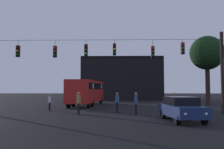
# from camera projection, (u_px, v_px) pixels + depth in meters

# --- Properties ---
(ground_plane) EXTENTS (168.00, 168.00, 0.00)m
(ground_plane) POSITION_uv_depth(u_px,v_px,m) (108.00, 104.00, 31.94)
(ground_plane) COLOR black
(ground_plane) RESTS_ON ground
(overhead_signal_span) EXTENTS (19.77, 0.44, 6.66)m
(overhead_signal_span) POSITION_uv_depth(u_px,v_px,m) (102.00, 64.00, 19.89)
(overhead_signal_span) COLOR black
(overhead_signal_span) RESTS_ON ground
(city_bus) EXTENTS (3.33, 11.16, 3.00)m
(city_bus) POSITION_uv_depth(u_px,v_px,m) (87.00, 90.00, 29.69)
(city_bus) COLOR #B21E19
(city_bus) RESTS_ON ground
(car_near_right) EXTENTS (2.23, 4.47, 1.52)m
(car_near_right) POSITION_uv_depth(u_px,v_px,m) (181.00, 108.00, 15.30)
(car_near_right) COLOR navy
(car_near_right) RESTS_ON ground
(pedestrian_crossing_left) EXTENTS (0.28, 0.38, 1.71)m
(pedestrian_crossing_left) POSITION_uv_depth(u_px,v_px,m) (174.00, 101.00, 20.94)
(pedestrian_crossing_left) COLOR black
(pedestrian_crossing_left) RESTS_ON ground
(pedestrian_crossing_center) EXTENTS (0.27, 0.38, 1.78)m
(pedestrian_crossing_center) POSITION_uv_depth(u_px,v_px,m) (78.00, 102.00, 19.21)
(pedestrian_crossing_center) COLOR black
(pedestrian_crossing_center) RESTS_ON ground
(pedestrian_crossing_right) EXTENTS (0.35, 0.42, 1.71)m
(pedestrian_crossing_right) POSITION_uv_depth(u_px,v_px,m) (117.00, 101.00, 21.08)
(pedestrian_crossing_right) COLOR black
(pedestrian_crossing_right) RESTS_ON ground
(pedestrian_near_bus) EXTENTS (0.28, 0.38, 1.51)m
(pedestrian_near_bus) POSITION_uv_depth(u_px,v_px,m) (50.00, 102.00, 22.49)
(pedestrian_near_bus) COLOR black
(pedestrian_near_bus) RESTS_ON ground
(pedestrian_trailing) EXTENTS (0.26, 0.37, 1.74)m
(pedestrian_trailing) POSITION_uv_depth(u_px,v_px,m) (136.00, 102.00, 19.34)
(pedestrian_trailing) COLOR black
(pedestrian_trailing) RESTS_ON ground
(corner_building) EXTENTS (15.06, 13.13, 8.02)m
(corner_building) POSITION_uv_depth(u_px,v_px,m) (122.00, 79.00, 50.20)
(corner_building) COLOR black
(corner_building) RESTS_ON ground
(tree_left_silhouette) EXTENTS (4.29, 4.29, 8.73)m
(tree_left_silhouette) POSITION_uv_depth(u_px,v_px,m) (207.00, 53.00, 30.71)
(tree_left_silhouette) COLOR #2D2116
(tree_left_silhouette) RESTS_ON ground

